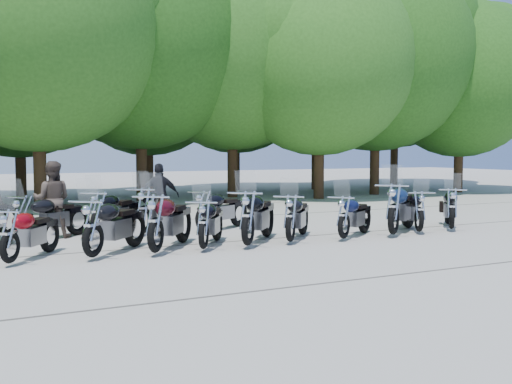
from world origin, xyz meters
name	(u,v)px	position (x,y,z in m)	size (l,w,h in m)	color
ground	(288,250)	(0.00, 0.00, 0.00)	(90.00, 90.00, 0.00)	#9E998E
tree_3	(36,25)	(-3.57, 11.24, 6.32)	(8.70, 8.70, 10.67)	#3A2614
tree_4	(140,35)	(0.54, 13.09, 6.64)	(9.13, 9.13, 11.20)	#3A2614
tree_5	(232,45)	(4.61, 13.20, 6.57)	(9.04, 9.04, 11.10)	#3A2614
tree_6	(320,60)	(7.55, 10.82, 5.81)	(8.00, 8.00, 9.82)	#3A2614
tree_7	(376,55)	(11.20, 11.78, 6.39)	(8.79, 8.79, 10.79)	#3A2614
tree_8	(460,80)	(15.83, 11.20, 5.47)	(7.53, 7.53, 9.25)	#3A2614
tree_11	(18,68)	(-3.76, 16.43, 5.49)	(7.56, 7.56, 9.28)	#3A2614
tree_12	(147,70)	(1.80, 16.47, 5.72)	(7.88, 7.88, 9.67)	#3A2614
tree_13	(235,72)	(6.69, 17.47, 6.04)	(8.31, 8.31, 10.20)	#3A2614
tree_14	(316,77)	(10.68, 16.09, 5.83)	(8.02, 8.02, 9.84)	#3A2614
tree_15	(396,64)	(16.61, 17.02, 7.03)	(9.67, 9.67, 11.86)	#3A2614
motorcycle_0	(9,234)	(-5.29, 0.60, 0.58)	(0.62, 2.04, 1.15)	maroon
motorcycle_1	(93,226)	(-3.86, 0.51, 0.65)	(0.70, 2.30, 1.30)	black
motorcycle_2	(156,221)	(-2.68, 0.46, 0.68)	(0.73, 2.41, 1.36)	#36070F
motorcycle_3	(204,223)	(-1.66, 0.51, 0.59)	(0.64, 2.10, 1.19)	black
motorcycle_4	(248,216)	(-0.70, 0.46, 0.69)	(0.74, 2.43, 1.37)	black
motorcycle_5	(291,216)	(0.38, 0.57, 0.62)	(0.66, 2.18, 1.23)	black
motorcycle_6	(344,215)	(1.69, 0.44, 0.58)	(0.63, 2.07, 1.17)	black
motorcycle_7	(394,207)	(3.07, 0.41, 0.72)	(0.78, 2.55, 1.44)	#0D1C3D
motorcycle_8	(419,210)	(4.00, 0.58, 0.60)	(0.65, 2.12, 1.20)	black
motorcycle_9	(452,207)	(5.07, 0.60, 0.62)	(0.67, 2.20, 1.25)	black
motorcycle_11	(24,216)	(-4.81, 3.24, 0.60)	(0.65, 2.14, 1.21)	black
motorcycle_12	(99,212)	(-3.21, 3.17, 0.63)	(0.68, 2.22, 1.26)	black
motorcycle_13	(144,209)	(-2.13, 3.26, 0.66)	(0.71, 2.32, 1.31)	black
motorcycle_14	(204,209)	(-0.66, 3.09, 0.60)	(0.64, 2.12, 1.20)	black
rider_1	(52,200)	(-4.14, 3.90, 0.90)	(0.88, 0.68, 1.80)	#4C3E36
rider_2	(160,196)	(-1.39, 4.37, 0.86)	(1.00, 0.42, 1.71)	black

